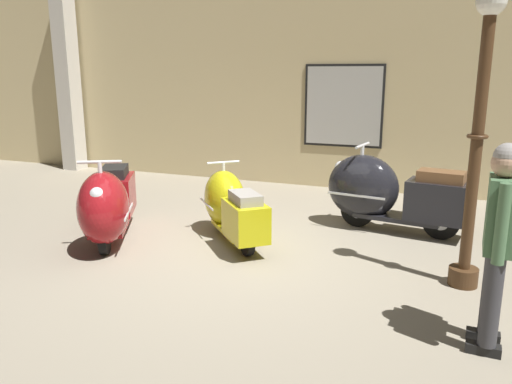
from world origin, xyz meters
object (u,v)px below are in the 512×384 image
Objects in this scene: scooter_0 at (108,204)px; scooter_1 at (230,206)px; scooter_2 at (385,192)px; visitor_1 at (498,234)px; lamppost at (477,139)px.

scooter_1 is (1.29, 0.71, -0.07)m from scooter_0.
visitor_1 reaches higher than scooter_2.
scooter_1 is 0.76× the size of scooter_2.
scooter_1 is 2.92m from lamppost.
lamppost is at bearing 130.88° from scooter_2.
scooter_2 is at bearing 91.80° from scooter_0.
lamppost is at bearing -80.41° from visitor_1.
scooter_0 is 4.12m from lamppost.
visitor_1 is at bearing 48.89° from scooter_0.
scooter_0 is at bearing 77.01° from scooter_1.
scooter_0 is at bearing -10.23° from visitor_1.
scooter_1 is 2.04m from scooter_2.
scooter_0 is at bearing 38.86° from scooter_2.
lamppost is at bearing 65.01° from scooter_0.
scooter_2 is 2.03m from lamppost.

